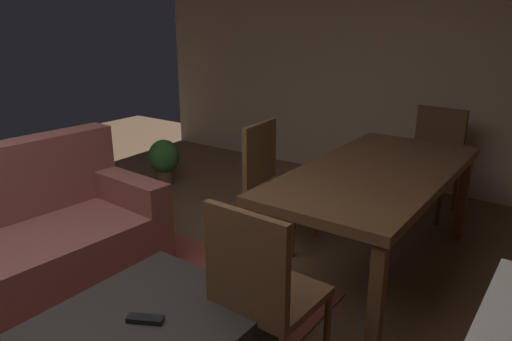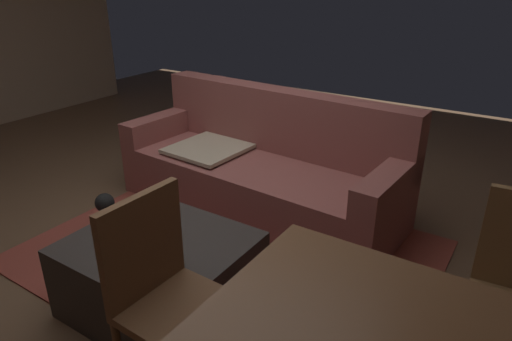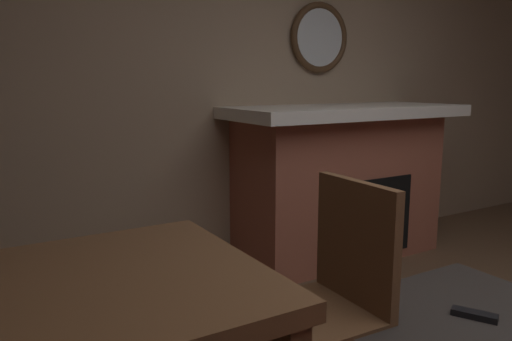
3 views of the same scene
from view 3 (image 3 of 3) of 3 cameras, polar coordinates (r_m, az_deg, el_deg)
wall_back_fireplace_side at (r=3.64m, az=-0.57°, el=11.51°), size 8.26×0.12×2.77m
fireplace at (r=3.72m, az=9.66°, el=-1.23°), size 1.76×0.76×1.13m
round_wall_mirror at (r=3.88m, az=7.30°, el=14.86°), size 0.52×0.05×0.52m
tv_remote at (r=2.08m, az=23.75°, el=-14.88°), size 0.12×0.16×0.02m
dining_chair_west at (r=1.97m, az=8.76°, el=-13.16°), size 0.45×0.45×0.93m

